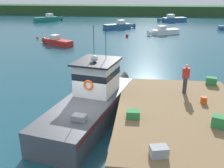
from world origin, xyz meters
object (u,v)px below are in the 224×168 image
crate_stack_near_edge (133,114)px  deckhand_by_the_boat (186,78)px  crate_stack_mid_dock (220,122)px  moored_boat_near_channel (48,19)px  mooring_buoy_spare_mooring (37,37)px  moored_boat_far_right (172,19)px  main_fishing_boat (93,99)px  crate_single_far (211,81)px  bait_bucket (204,100)px  moored_boat_outer_mooring (119,26)px  mooring_buoy_channel_marker (103,67)px  mooring_buoy_inshore (127,35)px  crate_single_by_cleat (159,151)px  moored_boat_off_the_point (57,42)px  moored_boat_mid_harbor (164,32)px

crate_stack_near_edge → deckhand_by_the_boat: deckhand_by_the_boat is taller
crate_stack_mid_dock → moored_boat_near_channel: crate_stack_mid_dock is taller
deckhand_by_the_boat → mooring_buoy_spare_mooring: size_ratio=4.93×
crate_stack_near_edge → crate_stack_mid_dock: bearing=-6.6°
moored_boat_far_right → mooring_buoy_spare_mooring: 30.37m
main_fishing_boat → crate_single_far: (6.72, 2.56, 0.42)m
bait_bucket → moored_boat_outer_mooring: bearing=102.0°
main_fishing_boat → moored_boat_outer_mooring: bearing=92.6°
mooring_buoy_channel_marker → mooring_buoy_inshore: mooring_buoy_inshore is taller
crate_stack_mid_dock → crate_single_by_cleat: bearing=-137.9°
crate_stack_near_edge → moored_boat_off_the_point: (-10.20, 21.07, -0.95)m
moored_boat_near_channel → mooring_buoy_channel_marker: size_ratio=12.27×
bait_bucket → moored_boat_mid_harbor: 28.63m
deckhand_by_the_boat → mooring_buoy_channel_marker: (-5.75, 8.03, -1.84)m
crate_stack_near_edge → moored_boat_near_channel: (-19.90, 45.43, -0.83)m
moored_boat_far_right → mooring_buoy_spare_mooring: size_ratio=18.87×
moored_boat_near_channel → mooring_buoy_channel_marker: moored_boat_near_channel is taller
crate_single_far → mooring_buoy_inshore: crate_single_far is taller
deckhand_by_the_boat → moored_boat_near_channel: (-22.59, 42.09, -1.52)m
main_fishing_boat → moored_boat_near_channel: main_fishing_boat is taller
mooring_buoy_inshore → crate_stack_mid_dock: bearing=-79.0°
crate_single_far → moored_boat_off_the_point: crate_single_far is taller
moored_boat_far_right → moored_boat_outer_mooring: moored_boat_far_right is taller
main_fishing_boat → crate_stack_mid_dock: 6.44m
bait_bucket → moored_boat_mid_harbor: bait_bucket is taller
bait_bucket → moored_boat_mid_harbor: (0.04, 28.61, -0.91)m
crate_stack_mid_dock → moored_boat_far_right: (2.84, 47.72, -0.89)m
moored_boat_outer_mooring → moored_boat_far_right: bearing=48.2°
mooring_buoy_channel_marker → mooring_buoy_inshore: 16.45m
main_fishing_boat → mooring_buoy_channel_marker: size_ratio=22.71×
bait_bucket → moored_boat_mid_harbor: bearing=89.9°
main_fishing_boat → moored_boat_outer_mooring: size_ratio=1.79×
crate_single_far → moored_boat_far_right: 42.50m
main_fishing_boat → crate_single_far: 7.20m
mooring_buoy_inshore → moored_boat_outer_mooring: bearing=103.0°
moored_boat_off_the_point → mooring_buoy_spare_mooring: moored_boat_off_the_point is taller
crate_single_by_cleat → mooring_buoy_inshore: (-2.89, 30.54, -1.15)m
mooring_buoy_channel_marker → moored_boat_far_right: bearing=75.2°
moored_boat_off_the_point → mooring_buoy_inshore: size_ratio=10.09×
moored_boat_mid_harbor → mooring_buoy_spare_mooring: 18.68m
crate_single_far → mooring_buoy_channel_marker: bearing=139.2°
moored_boat_off_the_point → mooring_buoy_inshore: 10.67m
main_fishing_boat → moored_boat_mid_harbor: 28.89m
moored_boat_outer_mooring → mooring_buoy_channel_marker: 24.54m
crate_single_far → deckhand_by_the_boat: size_ratio=0.37×
crate_stack_near_edge → mooring_buoy_spare_mooring: bearing=119.7°
crate_stack_near_edge → deckhand_by_the_boat: 4.34m
crate_stack_near_edge → mooring_buoy_channel_marker: size_ratio=1.37×
main_fishing_boat → deckhand_by_the_boat: 5.15m
crate_stack_mid_dock → mooring_buoy_spare_mooring: 31.31m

